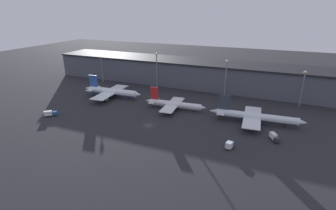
# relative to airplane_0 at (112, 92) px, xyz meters

# --- Properties ---
(ground) EXTENTS (600.00, 600.00, 0.00)m
(ground) POSITION_rel_airplane_0_xyz_m (43.52, -31.09, -3.84)
(ground) COLOR #26262B
(terminal_building) EXTENTS (237.20, 31.13, 19.25)m
(terminal_building) POSITION_rel_airplane_0_xyz_m (43.52, 50.42, 5.82)
(terminal_building) COLOR #4C515B
(terminal_building) RESTS_ON ground
(airplane_0) EXTENTS (43.47, 35.48, 14.22)m
(airplane_0) POSITION_rel_airplane_0_xyz_m (0.00, 0.00, 0.00)
(airplane_0) COLOR white
(airplane_0) RESTS_ON ground
(airplane_1) EXTENTS (38.62, 28.16, 12.72)m
(airplane_1) POSITION_rel_airplane_0_xyz_m (47.37, -4.37, -0.75)
(airplane_1) COLOR silver
(airplane_1) RESTS_ON ground
(airplane_2) EXTENTS (49.45, 31.83, 13.93)m
(airplane_2) POSITION_rel_airplane_0_xyz_m (94.21, -6.48, -0.30)
(airplane_2) COLOR silver
(airplane_2) RESTS_ON ground
(service_vehicle_0) EXTENTS (3.35, 5.13, 3.41)m
(service_vehicle_0) POSITION_rel_airplane_0_xyz_m (86.87, -38.61, -1.97)
(service_vehicle_0) COLOR #195199
(service_vehicle_0) RESTS_ON ground
(service_vehicle_1) EXTENTS (5.05, 6.76, 3.21)m
(service_vehicle_1) POSITION_rel_airplane_0_xyz_m (104.42, -23.16, -2.04)
(service_vehicle_1) COLOR #282D38
(service_vehicle_1) RESTS_ON ground
(service_vehicle_2) EXTENTS (6.48, 6.13, 3.24)m
(service_vehicle_2) POSITION_rel_airplane_0_xyz_m (-13.11, -41.85, -2.02)
(service_vehicle_2) COLOR #195199
(service_vehicle_2) RESTS_ON ground
(lamp_post_0) EXTENTS (1.80, 1.80, 21.01)m
(lamp_post_0) POSITION_rel_airplane_0_xyz_m (-29.43, 29.91, 9.84)
(lamp_post_0) COLOR slate
(lamp_post_0) RESTS_ON ground
(lamp_post_1) EXTENTS (1.80, 1.80, 26.93)m
(lamp_post_1) POSITION_rel_airplane_0_xyz_m (19.72, 29.91, 13.12)
(lamp_post_1) COLOR slate
(lamp_post_1) RESTS_ON ground
(lamp_post_2) EXTENTS (1.80, 1.80, 25.81)m
(lamp_post_2) POSITION_rel_airplane_0_xyz_m (70.54, 29.91, 12.51)
(lamp_post_2) COLOR slate
(lamp_post_2) RESTS_ON ground
(lamp_post_3) EXTENTS (1.80, 1.80, 22.68)m
(lamp_post_3) POSITION_rel_airplane_0_xyz_m (116.99, 29.91, 10.78)
(lamp_post_3) COLOR slate
(lamp_post_3) RESTS_ON ground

